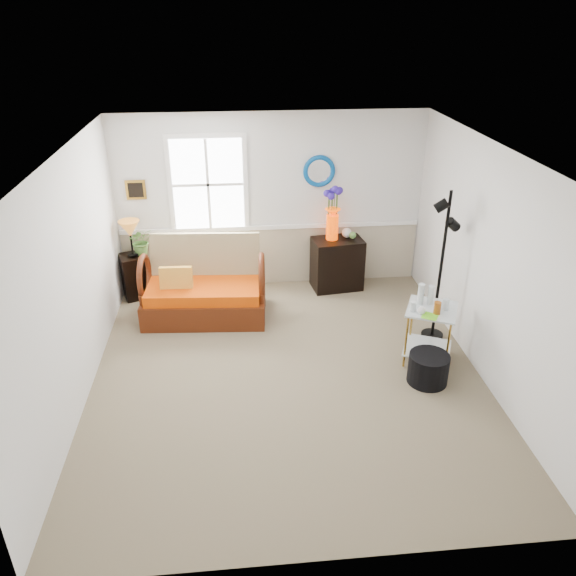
{
  "coord_description": "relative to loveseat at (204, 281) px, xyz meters",
  "views": [
    {
      "loc": [
        -0.52,
        -5.41,
        3.89
      ],
      "look_at": [
        0.04,
        0.33,
        0.97
      ],
      "focal_mm": 35.0,
      "sensor_mm": 36.0,
      "label": 1
    }
  ],
  "objects": [
    {
      "name": "wainscot",
      "position": [
        1.0,
        0.97,
        -0.09
      ],
      "size": [
        4.46,
        0.02,
        0.9
      ],
      "primitive_type": "cube",
      "color": "tan",
      "rests_on": "walls"
    },
    {
      "name": "floor",
      "position": [
        1.0,
        -1.51,
        -0.54
      ],
      "size": [
        4.5,
        5.0,
        0.01
      ],
      "primitive_type": "cube",
      "color": "#766951",
      "rests_on": "ground"
    },
    {
      "name": "cabinet",
      "position": [
        1.97,
        0.7,
        -0.15
      ],
      "size": [
        0.78,
        0.56,
        0.78
      ],
      "primitive_type": null,
      "rotation": [
        0.0,
        0.0,
        0.13
      ],
      "color": "black",
      "rests_on": "floor"
    },
    {
      "name": "picture",
      "position": [
        -0.92,
        0.97,
        1.01
      ],
      "size": [
        0.28,
        0.03,
        0.28
      ],
      "primitive_type": "cube",
      "color": "#AC7C27",
      "rests_on": "walls"
    },
    {
      "name": "lamp_stand",
      "position": [
        -1.04,
        0.7,
        -0.21
      ],
      "size": [
        0.47,
        0.47,
        0.66
      ],
      "primitive_type": null,
      "rotation": [
        0.0,
        0.0,
        0.34
      ],
      "color": "black",
      "rests_on": "floor"
    },
    {
      "name": "throw_pillow",
      "position": [
        -0.36,
        -0.08,
        0.03
      ],
      "size": [
        0.44,
        0.12,
        0.43
      ],
      "primitive_type": null,
      "rotation": [
        0.0,
        0.0,
        -0.04
      ],
      "color": "#D5640E",
      "rests_on": "loveseat"
    },
    {
      "name": "ottoman",
      "position": [
        2.59,
        -1.8,
        -0.36
      ],
      "size": [
        0.59,
        0.59,
        0.36
      ],
      "primitive_type": "cylinder",
      "rotation": [
        0.0,
        0.0,
        -0.36
      ],
      "color": "black",
      "rests_on": "floor"
    },
    {
      "name": "ceiling",
      "position": [
        1.0,
        -1.51,
        2.06
      ],
      "size": [
        4.5,
        5.0,
        0.01
      ],
      "primitive_type": "cube",
      "color": "white",
      "rests_on": "walls"
    },
    {
      "name": "potted_plant",
      "position": [
        -0.9,
        0.76,
        0.27
      ],
      "size": [
        0.46,
        0.48,
        0.3
      ],
      "primitive_type": "imported",
      "rotation": [
        0.0,
        0.0,
        0.32
      ],
      "color": "#51853B",
      "rests_on": "lamp_stand"
    },
    {
      "name": "window",
      "position": [
        0.1,
        0.96,
        1.06
      ],
      "size": [
        1.14,
        0.06,
        1.44
      ],
      "primitive_type": null,
      "color": "white",
      "rests_on": "walls"
    },
    {
      "name": "floor_lamp",
      "position": [
        2.97,
        -0.84,
        0.45
      ],
      "size": [
        0.32,
        0.32,
        1.97
      ],
      "primitive_type": null,
      "rotation": [
        0.0,
        0.0,
        -0.12
      ],
      "color": "black",
      "rests_on": "floor"
    },
    {
      "name": "walls",
      "position": [
        1.0,
        -1.51,
        0.76
      ],
      "size": [
        4.51,
        5.01,
        2.6
      ],
      "color": "silver",
      "rests_on": "floor"
    },
    {
      "name": "flower_vase",
      "position": [
        1.88,
        0.74,
        0.64
      ],
      "size": [
        0.25,
        0.25,
        0.78
      ],
      "primitive_type": null,
      "rotation": [
        0.0,
        0.0,
        0.11
      ],
      "color": "#EB3D00",
      "rests_on": "cabinet"
    },
    {
      "name": "table_lamp",
      "position": [
        -1.02,
        0.67,
        0.39
      ],
      "size": [
        0.41,
        0.41,
        0.54
      ],
      "primitive_type": null,
      "rotation": [
        0.0,
        0.0,
        0.63
      ],
      "color": "#C57628",
      "rests_on": "lamp_stand"
    },
    {
      "name": "tabletop_items",
      "position": [
        2.66,
        -1.39,
        0.3
      ],
      "size": [
        0.59,
        0.59,
        0.26
      ],
      "primitive_type": null,
      "rotation": [
        0.0,
        0.0,
        -0.55
      ],
      "color": "silver",
      "rests_on": "side_table"
    },
    {
      "name": "side_table",
      "position": [
        2.72,
        -1.37,
        -0.18
      ],
      "size": [
        0.74,
        0.74,
        0.71
      ],
      "primitive_type": null,
      "rotation": [
        0.0,
        0.0,
        -0.43
      ],
      "color": "#AC822C",
      "rests_on": "floor"
    },
    {
      "name": "mirror",
      "position": [
        1.7,
        0.97,
        1.21
      ],
      "size": [
        0.47,
        0.07,
        0.47
      ],
      "primitive_type": "torus",
      "rotation": [
        1.57,
        0.0,
        0.0
      ],
      "color": "#0B65A4",
      "rests_on": "walls"
    },
    {
      "name": "loveseat",
      "position": [
        0.0,
        0.0,
        0.0
      ],
      "size": [
        1.71,
        1.05,
        1.08
      ],
      "primitive_type": null,
      "rotation": [
        0.0,
        0.0,
        -0.07
      ],
      "color": "#481C08",
      "rests_on": "floor"
    },
    {
      "name": "chair_rail",
      "position": [
        1.0,
        0.96,
        0.38
      ],
      "size": [
        4.46,
        0.04,
        0.06
      ],
      "primitive_type": "cube",
      "color": "white",
      "rests_on": "walls"
    }
  ]
}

